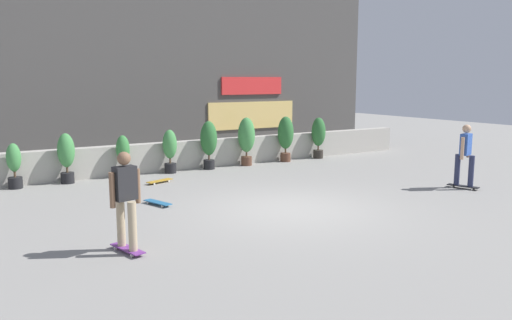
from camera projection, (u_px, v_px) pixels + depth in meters
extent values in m
plane|color=gray|center=(291.00, 209.00, 11.33)|extent=(48.00, 48.00, 0.00)
cube|color=#B2ADA3|center=(183.00, 155.00, 16.33)|extent=(18.00, 0.40, 0.90)
cube|color=#4C4947|center=(140.00, 69.00, 19.27)|extent=(20.00, 2.00, 6.50)
cube|color=#F23333|center=(252.00, 86.00, 20.72)|extent=(2.80, 0.08, 0.70)
cube|color=#F2CC72|center=(252.00, 115.00, 20.91)|extent=(4.00, 0.06, 1.10)
cylinder|color=black|center=(15.00, 183.00, 13.44)|extent=(0.36, 0.36, 0.30)
cylinder|color=brown|center=(15.00, 174.00, 13.40)|extent=(0.06, 0.06, 0.15)
ellipsoid|color=#428C47|center=(14.00, 158.00, 13.33)|extent=(0.37, 0.37, 0.75)
cylinder|color=black|center=(68.00, 178.00, 14.12)|extent=(0.36, 0.36, 0.30)
cylinder|color=brown|center=(67.00, 170.00, 14.08)|extent=(0.06, 0.06, 0.15)
ellipsoid|color=#428C47|center=(66.00, 150.00, 14.00)|extent=(0.46, 0.46, 0.95)
cylinder|color=#2D2823|center=(124.00, 173.00, 14.93)|extent=(0.36, 0.36, 0.30)
cylinder|color=brown|center=(124.00, 165.00, 14.89)|extent=(0.06, 0.06, 0.15)
ellipsoid|color=#387F3D|center=(123.00, 149.00, 14.82)|extent=(0.39, 0.39, 0.80)
cylinder|color=black|center=(170.00, 168.00, 15.67)|extent=(0.36, 0.36, 0.30)
cylinder|color=brown|center=(170.00, 161.00, 15.63)|extent=(0.06, 0.06, 0.15)
ellipsoid|color=#428C47|center=(170.00, 144.00, 15.55)|extent=(0.43, 0.43, 0.89)
cylinder|color=black|center=(209.00, 164.00, 16.35)|extent=(0.36, 0.36, 0.30)
cylinder|color=brown|center=(209.00, 158.00, 16.31)|extent=(0.06, 0.06, 0.15)
ellipsoid|color=#2D6B33|center=(209.00, 138.00, 16.22)|extent=(0.54, 0.54, 1.10)
cylinder|color=brown|center=(247.00, 161.00, 17.06)|extent=(0.36, 0.36, 0.30)
cylinder|color=brown|center=(247.00, 154.00, 17.03)|extent=(0.06, 0.06, 0.15)
ellipsoid|color=#428C47|center=(246.00, 135.00, 16.93)|extent=(0.57, 0.57, 1.16)
cylinder|color=brown|center=(285.00, 157.00, 17.87)|extent=(0.36, 0.36, 0.30)
cylinder|color=brown|center=(285.00, 151.00, 17.84)|extent=(0.06, 0.06, 0.15)
ellipsoid|color=#2D6B33|center=(286.00, 133.00, 17.74)|extent=(0.55, 0.55, 1.13)
cylinder|color=#2D2823|center=(318.00, 154.00, 18.62)|extent=(0.36, 0.36, 0.30)
cylinder|color=brown|center=(318.00, 148.00, 18.58)|extent=(0.06, 0.06, 0.15)
ellipsoid|color=#2D6B33|center=(319.00, 132.00, 18.49)|extent=(0.51, 0.51, 1.04)
cube|color=#72338C|center=(128.00, 249.00, 8.47)|extent=(0.39, 0.82, 0.02)
cylinder|color=silver|center=(115.00, 248.00, 8.60)|extent=(0.04, 0.06, 0.06)
cylinder|color=silver|center=(124.00, 246.00, 8.71)|extent=(0.04, 0.06, 0.06)
cylinder|color=silver|center=(132.00, 256.00, 8.24)|extent=(0.04, 0.06, 0.06)
cylinder|color=silver|center=(140.00, 253.00, 8.35)|extent=(0.04, 0.06, 0.06)
cylinder|color=tan|center=(121.00, 222.00, 8.53)|extent=(0.14, 0.14, 0.82)
cylinder|color=tan|center=(132.00, 226.00, 8.28)|extent=(0.14, 0.14, 0.82)
cube|color=#262628|center=(125.00, 183.00, 8.30)|extent=(0.40, 0.28, 0.56)
sphere|color=brown|center=(124.00, 158.00, 8.23)|extent=(0.22, 0.22, 0.22)
cylinder|color=brown|center=(112.00, 190.00, 8.14)|extent=(0.09, 0.09, 0.58)
cylinder|color=brown|center=(138.00, 186.00, 8.47)|extent=(0.09, 0.09, 0.58)
cube|color=black|center=(463.00, 186.00, 13.44)|extent=(0.43, 0.82, 0.02)
cylinder|color=silver|center=(474.00, 188.00, 13.34)|extent=(0.05, 0.06, 0.06)
cylinder|color=silver|center=(472.00, 189.00, 13.22)|extent=(0.05, 0.06, 0.06)
cylinder|color=silver|center=(454.00, 186.00, 13.67)|extent=(0.05, 0.06, 0.06)
cylinder|color=silver|center=(452.00, 187.00, 13.55)|extent=(0.05, 0.06, 0.06)
cylinder|color=#282D4C|center=(471.00, 171.00, 13.26)|extent=(0.14, 0.14, 0.82)
cylinder|color=#282D4C|center=(457.00, 170.00, 13.49)|extent=(0.14, 0.14, 0.82)
cube|color=#3359B2|center=(466.00, 144.00, 13.27)|extent=(0.40, 0.30, 0.56)
sphere|color=tan|center=(467.00, 129.00, 13.20)|extent=(0.22, 0.22, 0.22)
cylinder|color=tan|center=(469.00, 147.00, 13.45)|extent=(0.09, 0.09, 0.58)
cylinder|color=tan|center=(462.00, 148.00, 13.10)|extent=(0.09, 0.09, 0.58)
cube|color=#266699|center=(158.00, 202.00, 11.66)|extent=(0.44, 0.82, 0.02)
cylinder|color=silver|center=(168.00, 205.00, 11.56)|extent=(0.05, 0.06, 0.06)
cylinder|color=silver|center=(162.00, 206.00, 11.44)|extent=(0.05, 0.06, 0.06)
cylinder|color=silver|center=(153.00, 201.00, 11.90)|extent=(0.05, 0.06, 0.06)
cylinder|color=silver|center=(148.00, 203.00, 11.78)|extent=(0.05, 0.06, 0.06)
cube|color=#BF8C26|center=(160.00, 181.00, 14.15)|extent=(0.82, 0.45, 0.02)
cylinder|color=silver|center=(154.00, 184.00, 13.91)|extent=(0.06, 0.05, 0.06)
cylinder|color=silver|center=(150.00, 183.00, 14.01)|extent=(0.06, 0.05, 0.06)
cylinder|color=silver|center=(169.00, 181.00, 14.31)|extent=(0.06, 0.05, 0.06)
cylinder|color=silver|center=(165.00, 180.00, 14.41)|extent=(0.06, 0.05, 0.06)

